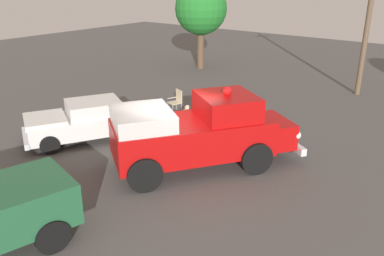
# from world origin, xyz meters

# --- Properties ---
(ground_plane) EXTENTS (60.00, 60.00, 0.00)m
(ground_plane) POSITION_xyz_m (0.00, 0.00, 0.00)
(ground_plane) COLOR #514F4C
(vintage_fire_truck) EXTENTS (5.14, 6.14, 2.59)m
(vintage_fire_truck) POSITION_xyz_m (-0.68, -0.63, 1.20)
(vintage_fire_truck) COLOR black
(vintage_fire_truck) RESTS_ON ground
(classic_hot_rod) EXTENTS (3.69, 4.72, 1.46)m
(classic_hot_rod) POSITION_xyz_m (4.04, 0.11, 0.75)
(classic_hot_rod) COLOR black
(classic_hot_rod) RESTS_ON ground
(lawn_chair_near_truck) EXTENTS (0.67, 0.67, 1.02)m
(lawn_chair_near_truck) POSITION_xyz_m (1.11, -2.39, 0.59)
(lawn_chair_near_truck) COLOR #B7BABF
(lawn_chair_near_truck) RESTS_ON ground
(lawn_chair_by_car) EXTENTS (0.60, 0.61, 1.02)m
(lawn_chair_by_car) POSITION_xyz_m (2.27, -0.60, 0.59)
(lawn_chair_by_car) COLOR #B7BABF
(lawn_chair_by_car) RESTS_ON ground
(lawn_chair_spare) EXTENTS (0.63, 0.63, 1.02)m
(lawn_chair_spare) POSITION_xyz_m (3.38, -4.40, 0.59)
(lawn_chair_spare) COLOR #B7BABF
(lawn_chair_spare) RESTS_ON ground
(spectator_seated) EXTENTS (0.59, 0.65, 1.29)m
(spectator_seated) POSITION_xyz_m (1.17, -2.27, 0.70)
(spectator_seated) COLOR #383842
(spectator_seated) RESTS_ON ground
(oak_tree_distant) EXTENTS (3.27, 3.27, 5.44)m
(oak_tree_distant) POSITION_xyz_m (7.88, -12.28, 3.77)
(oak_tree_distant) COLOR brown
(oak_tree_distant) RESTS_ON ground
(utility_pole) EXTENTS (1.11, 1.44, 7.42)m
(utility_pole) POSITION_xyz_m (-2.20, -12.32, 3.85)
(utility_pole) COLOR brown
(utility_pole) RESTS_ON ground
(traffic_cone) EXTENTS (0.40, 0.40, 0.64)m
(traffic_cone) POSITION_xyz_m (1.94, 0.06, 0.31)
(traffic_cone) COLOR orange
(traffic_cone) RESTS_ON ground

